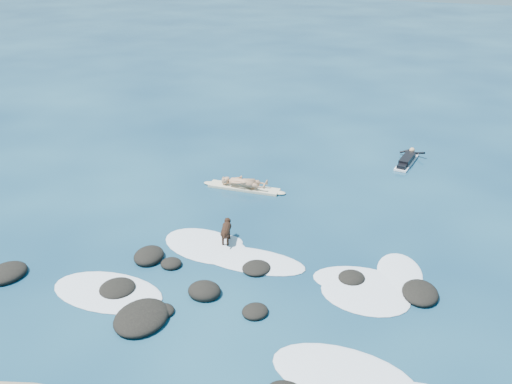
% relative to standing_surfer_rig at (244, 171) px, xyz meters
% --- Properties ---
extents(ground, '(160.00, 160.00, 0.00)m').
position_rel_standing_surfer_rig_xyz_m(ground, '(2.37, -5.87, -0.81)').
color(ground, '#0A2642').
rests_on(ground, ground).
extents(reef_rocks, '(14.61, 6.59, 0.47)m').
position_rel_standing_surfer_rig_xyz_m(reef_rocks, '(2.76, -7.91, -0.71)').
color(reef_rocks, black).
rests_on(reef_rocks, ground).
extents(breaking_foam, '(12.50, 7.90, 0.12)m').
position_rel_standing_surfer_rig_xyz_m(breaking_foam, '(4.18, -6.66, -0.80)').
color(breaking_foam, white).
rests_on(breaking_foam, ground).
extents(standing_surfer_rig, '(3.61, 0.89, 2.05)m').
position_rel_standing_surfer_rig_xyz_m(standing_surfer_rig, '(0.00, 0.00, 0.00)').
color(standing_surfer_rig, beige).
rests_on(standing_surfer_rig, ground).
extents(paddling_surfer_rig, '(1.22, 2.74, 0.47)m').
position_rel_standing_surfer_rig_xyz_m(paddling_surfer_rig, '(5.70, 5.69, -0.65)').
color(paddling_surfer_rig, white).
rests_on(paddling_surfer_rig, ground).
extents(dog, '(0.56, 1.19, 0.78)m').
position_rel_standing_surfer_rig_xyz_m(dog, '(1.31, -4.31, -0.29)').
color(dog, black).
rests_on(dog, ground).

